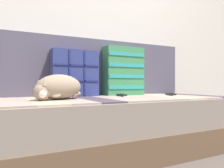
{
  "coord_description": "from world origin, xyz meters",
  "views": [
    {
      "loc": [
        -0.82,
        -1.38,
        0.51
      ],
      "look_at": [
        -0.1,
        0.03,
        0.51
      ],
      "focal_mm": 35.0,
      "sensor_mm": 36.0,
      "label": 1
    }
  ],
  "objects_px": {
    "throw_pillow_striped": "(123,71)",
    "game_remote_far": "(122,95)",
    "throw_pillow_quilted": "(75,73)",
    "couch": "(119,124)",
    "sleeping_cat": "(58,88)",
    "game_remote_near": "(171,95)"
  },
  "relations": [
    {
      "from": "sleeping_cat",
      "to": "game_remote_near",
      "type": "relative_size",
      "value": 2.01
    },
    {
      "from": "couch",
      "to": "game_remote_near",
      "type": "distance_m",
      "value": 0.54
    },
    {
      "from": "game_remote_near",
      "to": "game_remote_far",
      "type": "xyz_separation_m",
      "value": [
        -0.44,
        0.09,
        -0.0
      ]
    },
    {
      "from": "game_remote_far",
      "to": "game_remote_near",
      "type": "bearing_deg",
      "value": -11.43
    },
    {
      "from": "throw_pillow_striped",
      "to": "game_remote_near",
      "type": "bearing_deg",
      "value": -40.55
    },
    {
      "from": "throw_pillow_quilted",
      "to": "sleeping_cat",
      "type": "bearing_deg",
      "value": -124.07
    },
    {
      "from": "throw_pillow_quilted",
      "to": "couch",
      "type": "bearing_deg",
      "value": -39.12
    },
    {
      "from": "throw_pillow_quilted",
      "to": "sleeping_cat",
      "type": "relative_size",
      "value": 0.96
    },
    {
      "from": "couch",
      "to": "throw_pillow_striped",
      "type": "relative_size",
      "value": 4.09
    },
    {
      "from": "couch",
      "to": "sleeping_cat",
      "type": "distance_m",
      "value": 0.57
    },
    {
      "from": "couch",
      "to": "game_remote_far",
      "type": "xyz_separation_m",
      "value": [
        0.06,
        0.05,
        0.22
      ]
    },
    {
      "from": "couch",
      "to": "throw_pillow_quilted",
      "type": "xyz_separation_m",
      "value": [
        -0.28,
        0.23,
        0.39
      ]
    },
    {
      "from": "couch",
      "to": "throw_pillow_striped",
      "type": "height_order",
      "value": "throw_pillow_striped"
    },
    {
      "from": "sleeping_cat",
      "to": "couch",
      "type": "bearing_deg",
      "value": 8.39
    },
    {
      "from": "game_remote_far",
      "to": "couch",
      "type": "bearing_deg",
      "value": -140.25
    },
    {
      "from": "throw_pillow_striped",
      "to": "game_remote_far",
      "type": "height_order",
      "value": "throw_pillow_striped"
    },
    {
      "from": "game_remote_near",
      "to": "game_remote_far",
      "type": "relative_size",
      "value": 1.02
    },
    {
      "from": "throw_pillow_striped",
      "to": "sleeping_cat",
      "type": "height_order",
      "value": "throw_pillow_striped"
    },
    {
      "from": "throw_pillow_quilted",
      "to": "throw_pillow_striped",
      "type": "distance_m",
      "value": 0.46
    },
    {
      "from": "game_remote_near",
      "to": "couch",
      "type": "bearing_deg",
      "value": 175.09
    },
    {
      "from": "throw_pillow_quilted",
      "to": "game_remote_near",
      "type": "bearing_deg",
      "value": -19.34
    },
    {
      "from": "couch",
      "to": "throw_pillow_quilted",
      "type": "relative_size",
      "value": 4.71
    }
  ]
}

